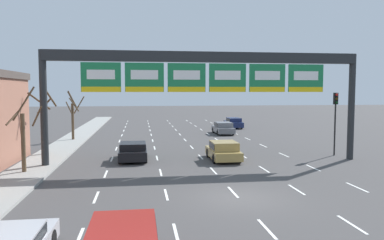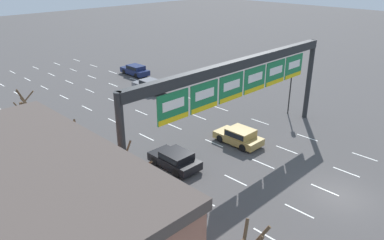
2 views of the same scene
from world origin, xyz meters
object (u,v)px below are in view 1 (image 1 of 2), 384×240
Objects in this scene: traffic_light_near_gantry at (336,111)px; tree_bare_closest at (24,135)px; car_gold at (223,150)px; tree_bare_third at (73,115)px; sign_gantry at (207,72)px; car_black at (133,151)px; tree_bare_furthest at (45,121)px; car_grey at (223,128)px; car_navy at (233,122)px.

tree_bare_closest is (-21.85, -3.50, -1.08)m from traffic_light_near_gantry.
traffic_light_near_gantry reaches higher than car_gold.
tree_bare_closest is 15.06m from tree_bare_third.
tree_bare_third is at bearing 130.00° from sign_gantry.
car_gold reaches higher than car_black.
tree_bare_furthest is at bearing 92.74° from tree_bare_closest.
sign_gantry is at bearing -19.59° from car_black.
tree_bare_closest reaches higher than car_black.
sign_gantry is at bearing -170.48° from traffic_light_near_gantry.
traffic_light_near_gantry is 0.99× the size of tree_bare_third.
car_grey is at bearing 77.45° from car_gold.
tree_bare_closest is 1.05× the size of tree_bare_third.
sign_gantry is at bearing -108.42° from car_navy.
tree_bare_closest reaches higher than tree_bare_furthest.
traffic_light_near_gantry is (10.41, 1.75, -2.81)m from sign_gantry.
car_grey is 16.64m from traffic_light_near_gantry.
tree_bare_furthest reaches higher than car_black.
traffic_light_near_gantry is at bearing -83.88° from car_navy.
car_black is at bearing -22.79° from tree_bare_furthest.
car_gold is 0.79× the size of tree_bare_closest.
traffic_light_near_gantry is at bearing -28.18° from tree_bare_third.
tree_bare_third reaches higher than car_grey.
tree_bare_furthest is (-16.80, -12.65, 1.94)m from car_grey.
car_navy is 22.63m from traffic_light_near_gantry.
tree_bare_furthest reaches higher than car_grey.
car_grey is at bearing 13.73° from tree_bare_third.
car_navy is (13.07, 22.28, 0.04)m from car_black.
tree_bare_furthest is at bearing 158.57° from sign_gantry.
car_black is 13.16m from tree_bare_third.
tree_bare_furthest is at bearing -93.85° from tree_bare_third.
tree_bare_closest is at bearing -126.99° from car_navy.
traffic_light_near_gantry is 0.95× the size of tree_bare_closest.
car_gold is 17.75m from tree_bare_third.
car_navy is 0.90× the size of tree_bare_furthest.
tree_bare_closest is 6.38m from tree_bare_furthest.
car_gold is at bearing -102.55° from car_grey.
tree_bare_third is at bearing 117.98° from car_black.
car_gold is 13.81m from tree_bare_furthest.
tree_bare_closest is at bearing -171.27° from sign_gantry.
tree_bare_furthest is (-0.30, 6.37, 0.30)m from tree_bare_closest.
car_gold is (-6.60, -23.16, -0.00)m from car_navy.
tree_bare_third is (0.28, 15.06, 0.19)m from tree_bare_closest.
tree_bare_furthest is (-19.76, -19.47, 1.95)m from car_navy.
car_grey is at bearing 36.98° from tree_bare_furthest.
car_gold is at bearing -7.71° from car_black.
tree_bare_closest is at bearing -130.94° from car_grey.
car_black is 7.50m from tree_bare_closest.
car_gold is 13.24m from tree_bare_closest.
tree_bare_furthest is (-13.17, 3.69, 1.95)m from car_gold.
traffic_light_near_gantry reaches higher than car_grey.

